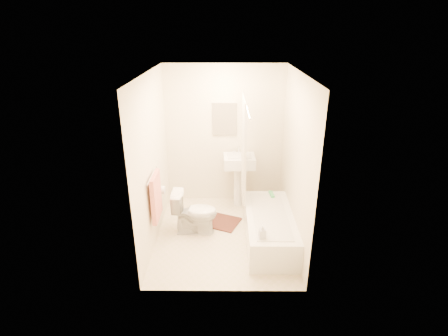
{
  "coord_description": "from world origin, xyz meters",
  "views": [
    {
      "loc": [
        0.03,
        -4.51,
        2.98
      ],
      "look_at": [
        0.0,
        0.25,
        1.0
      ],
      "focal_mm": 28.0,
      "sensor_mm": 36.0,
      "label": 1
    }
  ],
  "objects_px": {
    "toilet": "(195,212)",
    "sink": "(239,179)",
    "bath_mat": "(219,221)",
    "bathtub": "(269,228)",
    "soap_bottle": "(263,232)"
  },
  "relations": [
    {
      "from": "sink",
      "to": "bathtub",
      "type": "xyz_separation_m",
      "value": [
        0.41,
        -1.09,
        -0.29
      ]
    },
    {
      "from": "soap_bottle",
      "to": "sink",
      "type": "bearing_deg",
      "value": 98.43
    },
    {
      "from": "toilet",
      "to": "bath_mat",
      "type": "xyz_separation_m",
      "value": [
        0.36,
        0.27,
        -0.32
      ]
    },
    {
      "from": "toilet",
      "to": "soap_bottle",
      "type": "xyz_separation_m",
      "value": [
        0.94,
        -0.82,
        0.19
      ]
    },
    {
      "from": "sink",
      "to": "bath_mat",
      "type": "relative_size",
      "value": 1.62
    },
    {
      "from": "toilet",
      "to": "sink",
      "type": "distance_m",
      "value": 1.11
    },
    {
      "from": "sink",
      "to": "soap_bottle",
      "type": "distance_m",
      "value": 1.69
    },
    {
      "from": "sink",
      "to": "bathtub",
      "type": "relative_size",
      "value": 0.66
    },
    {
      "from": "toilet",
      "to": "bath_mat",
      "type": "height_order",
      "value": "toilet"
    },
    {
      "from": "sink",
      "to": "bath_mat",
      "type": "distance_m",
      "value": 0.83
    },
    {
      "from": "bath_mat",
      "to": "bathtub",
      "type": "bearing_deg",
      "value": -34.49
    },
    {
      "from": "toilet",
      "to": "sink",
      "type": "xyz_separation_m",
      "value": [
        0.69,
        0.85,
        0.17
      ]
    },
    {
      "from": "toilet",
      "to": "sink",
      "type": "bearing_deg",
      "value": -37.46
    },
    {
      "from": "bathtub",
      "to": "soap_bottle",
      "type": "bearing_deg",
      "value": -105.99
    },
    {
      "from": "soap_bottle",
      "to": "bathtub",
      "type": "bearing_deg",
      "value": 74.01
    }
  ]
}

